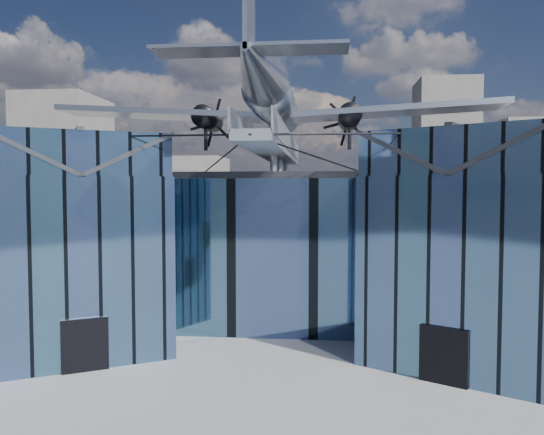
{
  "coord_description": "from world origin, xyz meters",
  "views": [
    {
      "loc": [
        3.08,
        -28.79,
        8.82
      ],
      "look_at": [
        0.0,
        2.0,
        7.2
      ],
      "focal_mm": 35.0,
      "sensor_mm": 36.0,
      "label": 1
    }
  ],
  "objects": [
    {
      "name": "museum",
      "position": [
        0.0,
        5.82,
        5.54
      ],
      "size": [
        32.88,
        24.5,
        17.6
      ],
      "color": "#426187",
      "rests_on": "ground"
    },
    {
      "name": "ground_plane",
      "position": [
        0.0,
        0.0,
        0.0
      ],
      "size": [
        120.0,
        120.0,
        0.0
      ],
      "primitive_type": "plane",
      "color": "gray"
    },
    {
      "name": "bg_towers",
      "position": [
        1.45,
        50.49,
        10.01
      ],
      "size": [
        77.0,
        24.5,
        26.0
      ],
      "color": "slate",
      "rests_on": "ground"
    }
  ]
}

